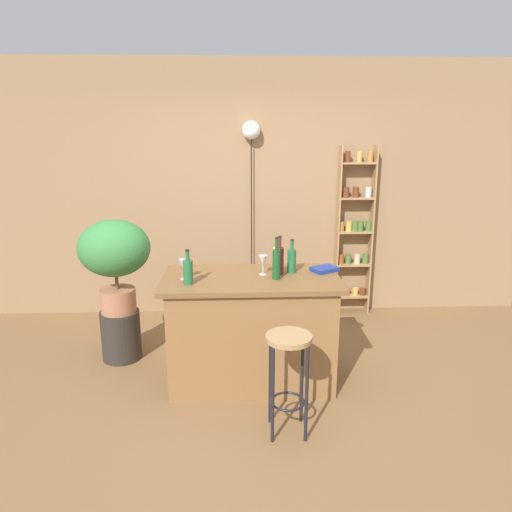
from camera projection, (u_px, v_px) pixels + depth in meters
name	position (u px, v px, depth m)	size (l,w,h in m)	color
ground	(253.00, 398.00, 3.84)	(12.00, 12.00, 0.00)	brown
back_wall	(246.00, 191.00, 5.35)	(6.40, 0.10, 2.80)	#997551
kitchen_counter	(251.00, 329.00, 4.01)	(1.44, 0.75, 0.92)	olive
bar_stool	(288.00, 362.00, 3.28)	(0.32, 0.32, 0.74)	black
spice_shelf	(354.00, 232.00, 5.38)	(0.40, 0.14, 1.90)	#A87F51
plant_stool	(121.00, 335.00, 4.45)	(0.36, 0.36, 0.46)	#2D2823
potted_plant	(115.00, 254.00, 4.24)	(0.63, 0.57, 0.85)	#A86B4C
bottle_sauce_amber	(280.00, 260.00, 3.93)	(0.07, 0.07, 0.32)	#5B2319
bottle_spirits_clear	(276.00, 263.00, 3.80)	(0.06, 0.06, 0.34)	#194C23
bottle_wine_red	(188.00, 271.00, 3.68)	(0.08, 0.08, 0.28)	#236638
bottle_soda_blue	(292.00, 260.00, 3.98)	(0.07, 0.07, 0.28)	#236638
wine_glass_left	(184.00, 265.00, 3.80)	(0.07, 0.07, 0.16)	silver
wine_glass_center	(277.00, 253.00, 4.15)	(0.07, 0.07, 0.16)	silver
wine_glass_right	(263.00, 261.00, 3.91)	(0.07, 0.07, 0.16)	silver
cookbook	(324.00, 269.00, 4.03)	(0.21, 0.15, 0.04)	navy
pendant_globe_light	(251.00, 134.00, 5.08)	(0.20, 0.20, 2.15)	black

